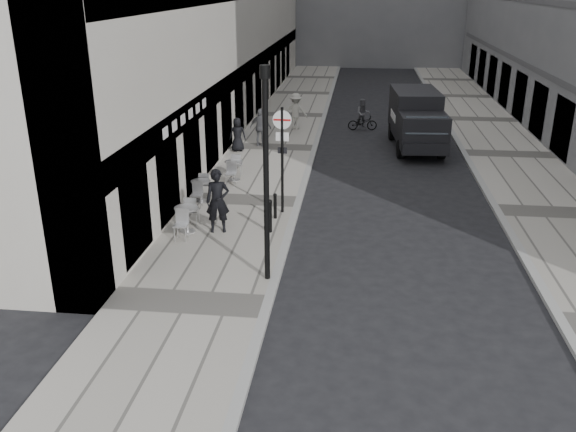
% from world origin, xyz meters
% --- Properties ---
extents(ground, '(120.00, 120.00, 0.00)m').
position_xyz_m(ground, '(0.00, 0.00, 0.00)').
color(ground, black).
rests_on(ground, ground).
extents(sidewalk, '(4.00, 60.00, 0.12)m').
position_xyz_m(sidewalk, '(-2.00, 18.00, 0.06)').
color(sidewalk, '#A29C92').
rests_on(sidewalk, ground).
extents(far_sidewalk, '(4.00, 60.00, 0.12)m').
position_xyz_m(far_sidewalk, '(9.00, 18.00, 0.06)').
color(far_sidewalk, '#A29C92').
rests_on(far_sidewalk, ground).
extents(walking_man, '(0.83, 0.63, 2.04)m').
position_xyz_m(walking_man, '(-2.22, 7.28, 1.14)').
color(walking_man, black).
rests_on(walking_man, sidewalk).
extents(sign_post, '(0.62, 0.10, 3.63)m').
position_xyz_m(sign_post, '(-0.43, 9.24, 2.45)').
color(sign_post, black).
rests_on(sign_post, sidewalk).
extents(lamppost, '(0.25, 0.25, 5.60)m').
position_xyz_m(lamppost, '(-0.20, 4.21, 3.24)').
color(lamppost, black).
rests_on(lamppost, sidewalk).
extents(bollard_near, '(0.11, 0.11, 0.82)m').
position_xyz_m(bollard_near, '(-0.60, 8.62, 0.53)').
color(bollard_near, black).
rests_on(bollard_near, sidewalk).
extents(bollard_far, '(0.14, 0.14, 1.02)m').
position_xyz_m(bollard_far, '(-0.60, 7.41, 0.63)').
color(bollard_far, black).
rests_on(bollard_far, sidewalk).
extents(panel_van, '(2.48, 5.80, 2.67)m').
position_xyz_m(panel_van, '(4.79, 19.09, 1.50)').
color(panel_van, black).
rests_on(panel_van, ground).
extents(cyclist, '(1.62, 0.73, 1.69)m').
position_xyz_m(cyclist, '(2.25, 22.55, 0.66)').
color(cyclist, black).
rests_on(cyclist, ground).
extents(pedestrian_a, '(1.13, 0.64, 1.81)m').
position_xyz_m(pedestrian_a, '(-2.60, 18.06, 1.02)').
color(pedestrian_a, '#5A5B5F').
rests_on(pedestrian_a, sidewalk).
extents(pedestrian_b, '(1.26, 0.75, 1.92)m').
position_xyz_m(pedestrian_b, '(-1.32, 21.87, 1.08)').
color(pedestrian_b, '#B2AEA4').
rests_on(pedestrian_b, sidewalk).
extents(pedestrian_c, '(0.87, 0.68, 1.57)m').
position_xyz_m(pedestrian_c, '(-3.52, 17.01, 0.91)').
color(pedestrian_c, black).
rests_on(pedestrian_c, sidewalk).
extents(cafe_table_near, '(0.75, 1.70, 0.97)m').
position_xyz_m(cafe_table_near, '(-3.21, 7.11, 0.61)').
color(cafe_table_near, silver).
rests_on(cafe_table_near, sidewalk).
extents(cafe_table_mid, '(0.71, 1.61, 0.92)m').
position_xyz_m(cafe_table_mid, '(-3.47, 9.96, 0.58)').
color(cafe_table_mid, '#A7A6A9').
rests_on(cafe_table_mid, sidewalk).
extents(cafe_table_far, '(0.72, 1.63, 0.93)m').
position_xyz_m(cafe_table_far, '(-2.80, 12.57, 0.59)').
color(cafe_table_far, silver).
rests_on(cafe_table_far, sidewalk).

